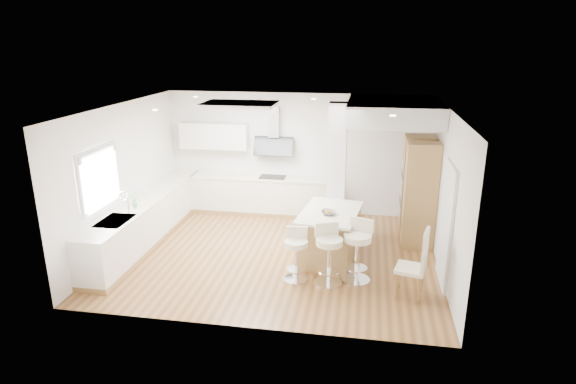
% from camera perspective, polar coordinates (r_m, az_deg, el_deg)
% --- Properties ---
extents(ground, '(6.00, 6.00, 0.00)m').
position_cam_1_polar(ground, '(9.32, -1.39, -7.36)').
color(ground, '#966537').
rests_on(ground, ground).
extents(ceiling, '(6.00, 5.00, 0.02)m').
position_cam_1_polar(ceiling, '(9.32, -1.39, -7.36)').
color(ceiling, silver).
rests_on(ceiling, ground).
extents(wall_back, '(6.00, 0.04, 2.80)m').
position_cam_1_polar(wall_back, '(11.21, 0.97, 4.54)').
color(wall_back, white).
rests_on(wall_back, ground).
extents(wall_left, '(0.04, 5.00, 2.80)m').
position_cam_1_polar(wall_left, '(9.83, -18.91, 1.69)').
color(wall_left, white).
rests_on(wall_left, ground).
extents(wall_right, '(0.04, 5.00, 2.80)m').
position_cam_1_polar(wall_right, '(8.78, 18.13, -0.07)').
color(wall_right, white).
rests_on(wall_right, ground).
extents(skylight, '(4.10, 2.10, 0.06)m').
position_cam_1_polar(skylight, '(9.29, -5.69, 10.32)').
color(skylight, white).
rests_on(skylight, ground).
extents(window_left, '(0.06, 1.28, 1.07)m').
position_cam_1_polar(window_left, '(8.98, -21.49, 1.91)').
color(window_left, white).
rests_on(window_left, ground).
extents(doorway_right, '(0.05, 1.00, 2.10)m').
position_cam_1_polar(doorway_right, '(8.35, 18.25, -3.91)').
color(doorway_right, '#4C453C').
rests_on(doorway_right, ground).
extents(counter_left, '(0.63, 4.50, 1.35)m').
position_cam_1_polar(counter_left, '(10.17, -16.29, -3.12)').
color(counter_left, '#A67F47').
rests_on(counter_left, ground).
extents(counter_back, '(3.62, 0.63, 2.50)m').
position_cam_1_polar(counter_back, '(11.30, -3.85, 0.91)').
color(counter_back, '#A67F47').
rests_on(counter_back, ground).
extents(pillar, '(0.35, 0.35, 2.80)m').
position_cam_1_polar(pillar, '(9.60, 5.79, 2.21)').
color(pillar, white).
rests_on(pillar, ground).
extents(soffit, '(1.78, 2.20, 0.40)m').
position_cam_1_polar(soffit, '(9.80, 12.41, 9.38)').
color(soffit, silver).
rests_on(soffit, ground).
extents(oven_column, '(0.63, 1.21, 2.10)m').
position_cam_1_polar(oven_column, '(10.01, 15.17, 0.22)').
color(oven_column, '#A67F47').
rests_on(oven_column, ground).
extents(peninsula, '(1.20, 1.64, 1.00)m').
position_cam_1_polar(peninsula, '(9.03, 4.95, -5.04)').
color(peninsula, '#A67F47').
rests_on(peninsula, ground).
extents(bar_stool_a, '(0.44, 0.44, 0.93)m').
position_cam_1_polar(bar_stool_a, '(8.17, 0.97, -7.10)').
color(bar_stool_a, white).
rests_on(bar_stool_a, ground).
extents(bar_stool_b, '(0.61, 0.61, 1.04)m').
position_cam_1_polar(bar_stool_b, '(8.07, 4.86, -7.01)').
color(bar_stool_b, white).
rests_on(bar_stool_b, ground).
extents(bar_stool_c, '(0.61, 0.61, 1.08)m').
position_cam_1_polar(bar_stool_c, '(8.20, 8.25, -6.53)').
color(bar_stool_c, white).
rests_on(bar_stool_c, ground).
extents(dining_chair, '(0.54, 0.54, 1.15)m').
position_cam_1_polar(dining_chair, '(7.88, 15.11, -7.95)').
color(dining_chair, beige).
rests_on(dining_chair, ground).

